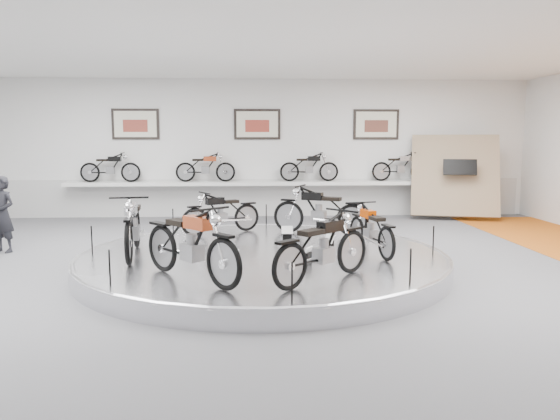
{
  "coord_description": "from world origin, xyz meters",
  "views": [
    {
      "loc": [
        -0.21,
        -9.09,
        2.29
      ],
      "look_at": [
        0.32,
        0.6,
        1.02
      ],
      "focal_mm": 35.0,
      "sensor_mm": 36.0,
      "label": 1
    }
  ],
  "objects": [
    {
      "name": "shelf",
      "position": [
        0.0,
        6.7,
        1.0
      ],
      "size": [
        11.0,
        0.55,
        0.1
      ],
      "primitive_type": "cube",
      "color": "silver",
      "rests_on": "wall_back"
    },
    {
      "name": "visitor",
      "position": [
        -5.21,
        2.07,
        0.77
      ],
      "size": [
        0.66,
        0.56,
        1.55
      ],
      "primitive_type": "imported",
      "rotation": [
        0.0,
        0.0,
        -0.4
      ],
      "color": "black",
      "rests_on": "floor"
    },
    {
      "name": "display_panel",
      "position": [
        5.6,
        6.1,
        1.25
      ],
      "size": [
        2.56,
        1.52,
        2.3
      ],
      "primitive_type": "cube",
      "rotation": [
        -0.35,
        0.0,
        -0.26
      ],
      "color": "#8F7159",
      "rests_on": "floor"
    },
    {
      "name": "bike_a",
      "position": [
        1.22,
        2.07,
        0.81
      ],
      "size": [
        1.84,
        1.29,
        1.03
      ],
      "primitive_type": null,
      "rotation": [
        0.0,
        0.0,
        2.71
      ],
      "color": "black",
      "rests_on": "display_platform"
    },
    {
      "name": "bike_e",
      "position": [
        0.79,
        -1.68,
        0.79
      ],
      "size": [
        1.64,
        1.56,
        0.99
      ],
      "primitive_type": null,
      "rotation": [
        0.0,
        0.0,
        7.02
      ],
      "color": "black",
      "rests_on": "display_platform"
    },
    {
      "name": "poster_left",
      "position": [
        -3.5,
        6.96,
        2.7
      ],
      "size": [
        1.35,
        0.06,
        0.88
      ],
      "primitive_type": "cube",
      "color": "silver",
      "rests_on": "wall_back"
    },
    {
      "name": "poster_right",
      "position": [
        3.5,
        6.96,
        2.7
      ],
      "size": [
        1.35,
        0.06,
        0.88
      ],
      "primitive_type": "cube",
      "color": "silver",
      "rests_on": "wall_back"
    },
    {
      "name": "bike_d",
      "position": [
        -1.05,
        -1.52,
        0.84
      ],
      "size": [
        1.7,
        1.8,
        1.08
      ],
      "primitive_type": null,
      "rotation": [
        0.0,
        0.0,
        5.44
      ],
      "color": "#923518",
      "rests_on": "display_platform"
    },
    {
      "name": "dado_band",
      "position": [
        0.0,
        6.98,
        0.55
      ],
      "size": [
        15.68,
        0.04,
        1.1
      ],
      "primitive_type": "cube",
      "color": "#BCBCBA",
      "rests_on": "floor"
    },
    {
      "name": "wall_back",
      "position": [
        0.0,
        7.0,
        2.0
      ],
      "size": [
        16.0,
        0.0,
        16.0
      ],
      "primitive_type": "plane",
      "rotation": [
        1.57,
        0.0,
        0.0
      ],
      "color": "silver",
      "rests_on": "floor"
    },
    {
      "name": "bike_c",
      "position": [
        -2.22,
        0.18,
        0.83
      ],
      "size": [
        0.85,
        1.88,
        1.07
      ],
      "primitive_type": null,
      "rotation": [
        0.0,
        0.0,
        4.83
      ],
      "color": "#B2B2B7",
      "rests_on": "display_platform"
    },
    {
      "name": "shelf_bike_d",
      "position": [
        4.2,
        6.7,
        1.42
      ],
      "size": [
        1.22,
        0.43,
        0.73
      ],
      "primitive_type": null,
      "color": "#B2B2B7",
      "rests_on": "shelf"
    },
    {
      "name": "display_platform",
      "position": [
        0.0,
        0.3,
        0.15
      ],
      "size": [
        6.4,
        6.4,
        0.3
      ],
      "primitive_type": "cylinder",
      "color": "silver",
      "rests_on": "floor"
    },
    {
      "name": "ceiling",
      "position": [
        0.0,
        0.0,
        4.0
      ],
      "size": [
        16.0,
        16.0,
        0.0
      ],
      "primitive_type": "plane",
      "rotation": [
        3.14,
        0.0,
        0.0
      ],
      "color": "white",
      "rests_on": "wall_back"
    },
    {
      "name": "shelf_bike_c",
      "position": [
        1.5,
        6.7,
        1.42
      ],
      "size": [
        1.22,
        0.43,
        0.73
      ],
      "primitive_type": null,
      "color": "black",
      "rests_on": "shelf"
    },
    {
      "name": "bike_f",
      "position": [
        1.87,
        0.12,
        0.74
      ],
      "size": [
        0.84,
        1.57,
        0.88
      ],
      "primitive_type": null,
      "rotation": [
        0.0,
        0.0,
        8.08
      ],
      "color": "#B33600",
      "rests_on": "display_platform"
    },
    {
      "name": "platform_rim",
      "position": [
        0.0,
        0.3,
        0.27
      ],
      "size": [
        6.4,
        6.4,
        0.1
      ],
      "primitive_type": "torus",
      "color": "#B2B2BA",
      "rests_on": "display_platform"
    },
    {
      "name": "shelf_bike_b",
      "position": [
        -1.5,
        6.7,
        1.42
      ],
      "size": [
        1.22,
        0.43,
        0.73
      ],
      "primitive_type": null,
      "color": "#923518",
      "rests_on": "shelf"
    },
    {
      "name": "floor",
      "position": [
        0.0,
        0.0,
        0.0
      ],
      "size": [
        16.0,
        16.0,
        0.0
      ],
      "primitive_type": "plane",
      "color": "#525255",
      "rests_on": "ground"
    },
    {
      "name": "shelf_bike_a",
      "position": [
        -4.2,
        6.7,
        1.42
      ],
      "size": [
        1.22,
        0.43,
        0.73
      ],
      "primitive_type": null,
      "color": "black",
      "rests_on": "shelf"
    },
    {
      "name": "bike_b",
      "position": [
        -0.83,
        2.29,
        0.75
      ],
      "size": [
        1.6,
        1.22,
        0.9
      ],
      "primitive_type": null,
      "rotation": [
        0.0,
        0.0,
        3.66
      ],
      "color": "black",
      "rests_on": "display_platform"
    },
    {
      "name": "poster_center",
      "position": [
        0.0,
        6.96,
        2.7
      ],
      "size": [
        1.35,
        0.06,
        0.88
      ],
      "primitive_type": "cube",
      "color": "silver",
      "rests_on": "wall_back"
    },
    {
      "name": "wall_front",
      "position": [
        0.0,
        -7.0,
        2.0
      ],
      "size": [
        16.0,
        0.0,
        16.0
      ],
      "primitive_type": "plane",
      "rotation": [
        -1.57,
        0.0,
        0.0
      ],
      "color": "silver",
      "rests_on": "floor"
    }
  ]
}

